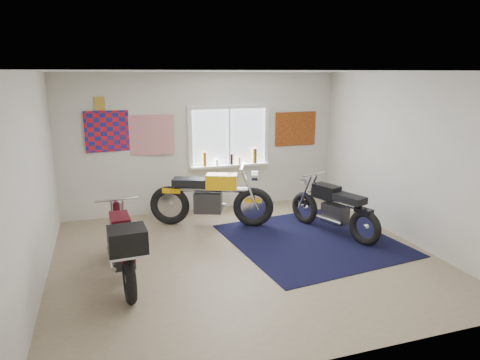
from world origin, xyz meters
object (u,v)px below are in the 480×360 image
object	(u,v)px
navy_rug	(312,240)
yellow_triumph	(211,199)
black_chrome_bike	(333,209)
maroon_tourer	(123,247)

from	to	relation	value
navy_rug	yellow_triumph	xyz separation A→B (m)	(-1.40, 1.22, 0.49)
yellow_triumph	black_chrome_bike	world-z (taller)	yellow_triumph
maroon_tourer	navy_rug	bearing A→B (deg)	-81.85
navy_rug	yellow_triumph	size ratio (longest dim) A/B	1.22
black_chrome_bike	maroon_tourer	size ratio (longest dim) A/B	0.94
black_chrome_bike	maroon_tourer	world-z (taller)	maroon_tourer
navy_rug	maroon_tourer	size ratio (longest dim) A/B	1.34
navy_rug	maroon_tourer	bearing A→B (deg)	-168.97
yellow_triumph	maroon_tourer	xyz separation A→B (m)	(-1.61, -1.81, 0.02)
navy_rug	maroon_tourer	world-z (taller)	maroon_tourer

